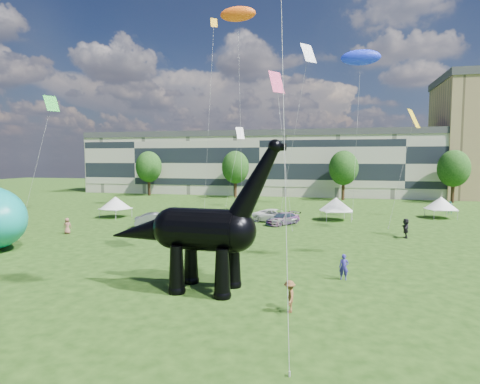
# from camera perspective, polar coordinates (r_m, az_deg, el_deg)

# --- Properties ---
(ground) EXTENTS (220.00, 220.00, 0.00)m
(ground) POSITION_cam_1_polar(r_m,az_deg,el_deg) (23.46, -4.05, -13.92)
(ground) COLOR #16330C
(ground) RESTS_ON ground
(terrace_row) EXTENTS (78.00, 11.00, 12.00)m
(terrace_row) POSITION_cam_1_polar(r_m,az_deg,el_deg) (84.48, 3.48, 3.79)
(terrace_row) COLOR beige
(terrace_row) RESTS_ON ground
(tree_far_left) EXTENTS (5.20, 5.20, 9.44)m
(tree_far_left) POSITION_cam_1_polar(r_m,az_deg,el_deg) (82.78, -12.86, 3.86)
(tree_far_left) COLOR #382314
(tree_far_left) RESTS_ON ground
(tree_mid_left) EXTENTS (5.20, 5.20, 9.44)m
(tree_mid_left) POSITION_cam_1_polar(r_m,az_deg,el_deg) (76.51, -0.66, 3.91)
(tree_mid_left) COLOR #382314
(tree_mid_left) RESTS_ON ground
(tree_mid_right) EXTENTS (5.20, 5.20, 9.44)m
(tree_mid_right) POSITION_cam_1_polar(r_m,az_deg,el_deg) (74.19, 14.52, 3.73)
(tree_mid_right) COLOR #382314
(tree_mid_right) RESTS_ON ground
(tree_far_right) EXTENTS (5.20, 5.20, 9.44)m
(tree_far_right) POSITION_cam_1_polar(r_m,az_deg,el_deg) (76.64, 28.13, 3.34)
(tree_far_right) COLOR #382314
(tree_far_right) RESTS_ON ground
(dinosaur_sculpture) EXTENTS (10.86, 3.11, 8.87)m
(dinosaur_sculpture) POSITION_cam_1_polar(r_m,az_deg,el_deg) (23.09, -6.05, -5.64)
(dinosaur_sculpture) COLOR black
(dinosaur_sculpture) RESTS_ON ground
(car_silver) EXTENTS (3.90, 4.93, 1.57)m
(car_silver) POSITION_cam_1_polar(r_m,az_deg,el_deg) (47.74, -4.77, -3.31)
(car_silver) COLOR silver
(car_silver) RESTS_ON ground
(car_grey) EXTENTS (5.16, 3.53, 1.61)m
(car_grey) POSITION_cam_1_polar(r_m,az_deg,el_deg) (44.53, -11.60, -3.96)
(car_grey) COLOR slate
(car_grey) RESTS_ON ground
(car_white) EXTENTS (5.89, 3.72, 1.52)m
(car_white) POSITION_cam_1_polar(r_m,az_deg,el_deg) (47.56, 5.09, -3.38)
(car_white) COLOR white
(car_white) RESTS_ON ground
(car_dark) EXTENTS (4.10, 4.91, 1.35)m
(car_dark) POSITION_cam_1_polar(r_m,az_deg,el_deg) (45.91, 6.11, -3.79)
(car_dark) COLOR #595960
(car_dark) RESTS_ON ground
(gazebo_near) EXTENTS (4.88, 4.88, 2.79)m
(gazebo_near) POSITION_cam_1_polar(r_m,az_deg,el_deg) (49.98, 13.49, -1.70)
(gazebo_near) COLOR white
(gazebo_near) RESTS_ON ground
(gazebo_far) EXTENTS (4.51, 4.51, 2.68)m
(gazebo_far) POSITION_cam_1_polar(r_m,az_deg,el_deg) (56.39, 26.67, -1.43)
(gazebo_far) COLOR white
(gazebo_far) RESTS_ON ground
(gazebo_left) EXTENTS (4.65, 4.65, 2.66)m
(gazebo_left) POSITION_cam_1_polar(r_m,az_deg,el_deg) (53.42, -17.30, -1.47)
(gazebo_left) COLOR silver
(gazebo_left) RESTS_ON ground
(visitors) EXTENTS (54.58, 40.51, 1.86)m
(visitors) POSITION_cam_1_polar(r_m,az_deg,el_deg) (37.49, 0.39, -5.43)
(visitors) COLOR #2F7653
(visitors) RESTS_ON ground
(kites) EXTENTS (65.56, 45.71, 26.51)m
(kites) POSITION_cam_1_polar(r_m,az_deg,el_deg) (55.99, 11.07, 22.71)
(kites) COLOR #F53910
(kites) RESTS_ON ground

